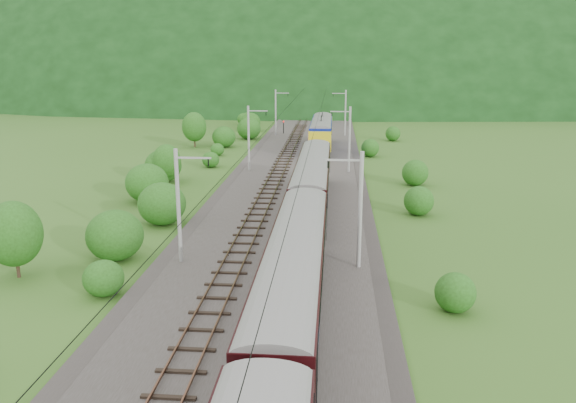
{
  "coord_description": "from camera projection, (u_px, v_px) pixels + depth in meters",
  "views": [
    {
      "loc": [
        4.38,
        -36.34,
        14.44
      ],
      "look_at": [
        0.66,
        8.37,
        2.6
      ],
      "focal_mm": 35.0,
      "sensor_mm": 36.0,
      "label": 1
    }
  ],
  "objects": [
    {
      "name": "mountain_ridge",
      "position": [
        129.0,
        78.0,
        337.75
      ],
      "size": [
        336.0,
        280.0,
        132.0
      ],
      "primitive_type": "ellipsoid",
      "color": "black",
      "rests_on": "ground"
    },
    {
      "name": "train",
      "position": [
        295.0,
        260.0,
        30.25
      ],
      "size": [
        3.12,
        125.3,
        5.43
      ],
      "color": "black",
      "rests_on": "ground"
    },
    {
      "name": "overhead_wires",
      "position": [
        282.0,
        144.0,
        46.87
      ],
      "size": [
        4.83,
        198.0,
        0.03
      ],
      "color": "black",
      "rests_on": "ground"
    },
    {
      "name": "track_left",
      "position": [
        255.0,
        221.0,
        48.78
      ],
      "size": [
        2.4,
        220.0,
        0.27
      ],
      "color": "brown",
      "rests_on": "railbed"
    },
    {
      "name": "hazard_post_near",
      "position": [
        308.0,
        137.0,
        93.74
      ],
      "size": [
        0.15,
        0.15,
        1.44
      ],
      "primitive_type": "cylinder",
      "color": "red",
      "rests_on": "railbed"
    },
    {
      "name": "track_right",
      "position": [
        310.0,
        222.0,
        48.4
      ],
      "size": [
        2.4,
        220.0,
        0.27
      ],
      "color": "brown",
      "rests_on": "railbed"
    },
    {
      "name": "signal",
      "position": [
        284.0,
        126.0,
        102.43
      ],
      "size": [
        0.25,
        0.25,
        2.29
      ],
      "color": "black",
      "rests_on": "railbed"
    },
    {
      "name": "mountain_main",
      "position": [
        327.0,
        83.0,
        289.57
      ],
      "size": [
        504.0,
        360.0,
        244.0
      ],
      "primitive_type": "ellipsoid",
      "color": "black",
      "rests_on": "ground"
    },
    {
      "name": "vegetation_right",
      "position": [
        414.0,
        195.0,
        54.53
      ],
      "size": [
        7.29,
        102.4,
        2.65
      ],
      "color": "#204612",
      "rests_on": "ground"
    },
    {
      "name": "railbed",
      "position": [
        282.0,
        224.0,
        48.65
      ],
      "size": [
        14.0,
        220.0,
        0.3
      ],
      "primitive_type": "cube",
      "color": "#38332D",
      "rests_on": "ground"
    },
    {
      "name": "ground",
      "position": [
        269.0,
        268.0,
        39.05
      ],
      "size": [
        600.0,
        600.0,
        0.0
      ],
      "primitive_type": "plane",
      "color": "#31591C",
      "rests_on": "ground"
    },
    {
      "name": "hazard_post_far",
      "position": [
        310.0,
        140.0,
        89.65
      ],
      "size": [
        0.18,
        0.18,
        1.71
      ],
      "primitive_type": "cylinder",
      "color": "red",
      "rests_on": "railbed"
    },
    {
      "name": "catenary_right",
      "position": [
        349.0,
        138.0,
        68.24
      ],
      "size": [
        2.54,
        192.28,
        8.0
      ],
      "color": "gray",
      "rests_on": "railbed"
    },
    {
      "name": "catenary_left",
      "position": [
        249.0,
        137.0,
        69.23
      ],
      "size": [
        2.54,
        192.28,
        8.0
      ],
      "color": "gray",
      "rests_on": "railbed"
    },
    {
      "name": "vegetation_left",
      "position": [
        169.0,
        174.0,
        59.91
      ],
      "size": [
        11.87,
        147.87,
        5.54
      ],
      "color": "#204612",
      "rests_on": "ground"
    }
  ]
}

